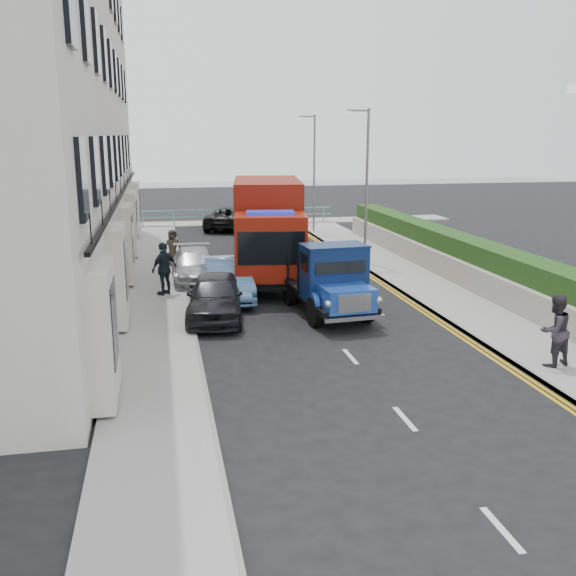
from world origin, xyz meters
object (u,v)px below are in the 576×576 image
object	(u,v)px
lamp_mid	(364,178)
parked_car_front	(216,297)
red_lorry	(268,228)
lamp_far	(312,167)
bedford_lorry	(332,284)

from	to	relation	value
lamp_mid	parked_car_front	distance (m)	11.09
red_lorry	parked_car_front	size ratio (longest dim) A/B	1.83
red_lorry	parked_car_front	world-z (taller)	red_lorry
lamp_mid	red_lorry	xyz separation A→B (m)	(-4.77, -2.13, -1.84)
lamp_far	bedford_lorry	bearing A→B (deg)	-101.42
lamp_far	lamp_mid	bearing A→B (deg)	-90.00
parked_car_front	red_lorry	bearing A→B (deg)	71.67
lamp_mid	parked_car_front	xyz separation A→B (m)	(-7.43, -7.56, -3.25)
lamp_far	bedford_lorry	size ratio (longest dim) A/B	1.33
lamp_mid	lamp_far	xyz separation A→B (m)	(0.00, 10.00, 0.00)
lamp_far	bedford_lorry	distance (m)	18.74
lamp_far	bedford_lorry	world-z (taller)	lamp_far
lamp_far	parked_car_front	world-z (taller)	lamp_far
parked_car_front	bedford_lorry	bearing A→B (deg)	-1.19
lamp_mid	parked_car_front	size ratio (longest dim) A/B	1.60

